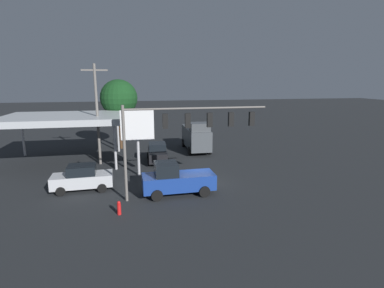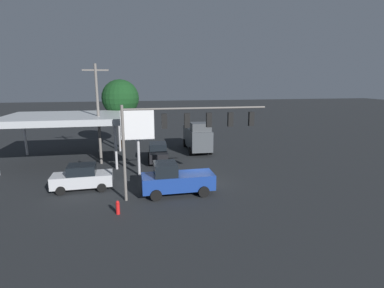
{
  "view_description": "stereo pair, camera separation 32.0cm",
  "coord_description": "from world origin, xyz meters",
  "views": [
    {
      "loc": [
        4.89,
        21.83,
        8.16
      ],
      "look_at": [
        0.0,
        -2.0,
        2.95
      ],
      "focal_mm": 28.0,
      "sensor_mm": 36.0,
      "label": 1
    },
    {
      "loc": [
        4.58,
        21.89,
        8.16
      ],
      "look_at": [
        0.0,
        -2.0,
        2.95
      ],
      "focal_mm": 28.0,
      "sensor_mm": 36.0,
      "label": 2
    }
  ],
  "objects": [
    {
      "name": "sedan_waiting",
      "position": [
        8.67,
        -0.88,
        0.95
      ],
      "size": [
        4.47,
        2.2,
        1.93
      ],
      "rotation": [
        0.0,
        0.0,
        0.04
      ],
      "color": "silver",
      "rests_on": "ground"
    },
    {
      "name": "traffic_signal_assembly",
      "position": [
        1.09,
        1.92,
        5.09
      ],
      "size": [
        9.99,
        0.43,
        6.58
      ],
      "color": "slate",
      "rests_on": "ground"
    },
    {
      "name": "sedan_far",
      "position": [
        2.4,
        -7.8,
        0.95
      ],
      "size": [
        2.2,
        4.47,
        1.93
      ],
      "rotation": [
        0.0,
        0.0,
        1.53
      ],
      "color": "black",
      "rests_on": "ground"
    },
    {
      "name": "ground_plane",
      "position": [
        0.0,
        0.0,
        0.0
      ],
      "size": [
        200.0,
        200.0,
        0.0
      ],
      "primitive_type": "plane",
      "color": "black"
    },
    {
      "name": "pickup_parked",
      "position": [
        1.85,
        1.38,
        1.11
      ],
      "size": [
        5.24,
        2.35,
        2.4
      ],
      "rotation": [
        0.0,
        0.0,
        0.02
      ],
      "color": "navy",
      "rests_on": "ground"
    },
    {
      "name": "utility_pole",
      "position": [
        8.04,
        -8.07,
        5.12
      ],
      "size": [
        2.4,
        0.26,
        9.67
      ],
      "color": "slate",
      "rests_on": "ground"
    },
    {
      "name": "fire_hydrant",
      "position": [
        5.84,
        4.06,
        0.44
      ],
      "size": [
        0.24,
        0.24,
        0.88
      ],
      "color": "red",
      "rests_on": "ground"
    },
    {
      "name": "gas_station_canopy",
      "position": [
        11.46,
        -9.55,
        4.42
      ],
      "size": [
        11.27,
        8.58,
        4.76
      ],
      "color": "#B2B7BC",
      "rests_on": "ground"
    },
    {
      "name": "price_sign",
      "position": [
        4.39,
        -3.59,
        4.19
      ],
      "size": [
        2.79,
        0.27,
        5.71
      ],
      "color": "#B7B7BC",
      "rests_on": "ground"
    },
    {
      "name": "delivery_truck",
      "position": [
        -2.49,
        -11.73,
        1.69
      ],
      "size": [
        2.66,
        6.84,
        3.58
      ],
      "rotation": [
        0.0,
        0.0,
        1.55
      ],
      "color": "#474C51",
      "rests_on": "ground"
    },
    {
      "name": "street_tree",
      "position": [
        6.19,
        -14.74,
        6.07
      ],
      "size": [
        4.34,
        4.34,
        8.26
      ],
      "color": "#4C331E",
      "rests_on": "ground"
    }
  ]
}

